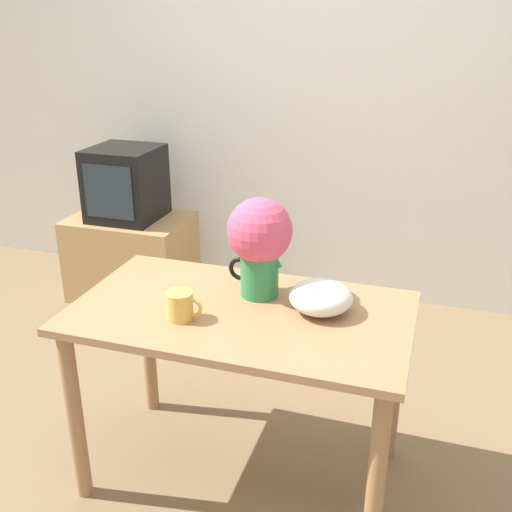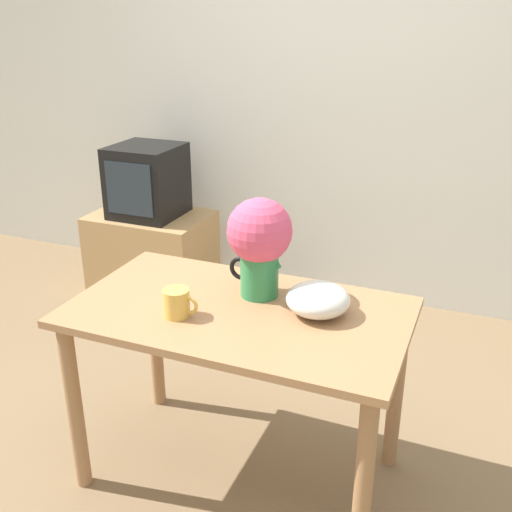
{
  "view_description": "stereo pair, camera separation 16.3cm",
  "coord_description": "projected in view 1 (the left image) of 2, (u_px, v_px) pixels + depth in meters",
  "views": [
    {
      "loc": [
        0.8,
        -1.89,
        1.78
      ],
      "look_at": [
        0.17,
        0.09,
        0.92
      ],
      "focal_mm": 42.0,
      "sensor_mm": 36.0,
      "label": 1
    },
    {
      "loc": [
        0.96,
        -1.83,
        1.78
      ],
      "look_at": [
        0.17,
        0.09,
        0.92
      ],
      "focal_mm": 42.0,
      "sensor_mm": 36.0,
      "label": 2
    }
  ],
  "objects": [
    {
      "name": "table",
      "position": [
        241.0,
        339.0,
        2.24
      ],
      "size": [
        1.24,
        0.71,
        0.76
      ],
      "color": "#A3754C",
      "rests_on": "ground_plane"
    },
    {
      "name": "ground_plane",
      "position": [
        212.0,
        458.0,
        2.57
      ],
      "size": [
        12.0,
        12.0,
        0.0
      ],
      "primitive_type": "plane",
      "color": "#7F6647"
    },
    {
      "name": "coffee_mug",
      "position": [
        181.0,
        306.0,
        2.11
      ],
      "size": [
        0.13,
        0.1,
        0.1
      ],
      "color": "gold",
      "rests_on": "table"
    },
    {
      "name": "wall_back",
      "position": [
        316.0,
        94.0,
        3.67
      ],
      "size": [
        8.0,
        0.05,
        2.6
      ],
      "color": "silver",
      "rests_on": "ground_plane"
    },
    {
      "name": "flower_vase",
      "position": [
        260.0,
        240.0,
        2.22
      ],
      "size": [
        0.25,
        0.25,
        0.39
      ],
      "color": "#2D844C",
      "rests_on": "table"
    },
    {
      "name": "tv_set",
      "position": [
        126.0,
        183.0,
        3.75
      ],
      "size": [
        0.41,
        0.42,
        0.45
      ],
      "color": "black",
      "rests_on": "tv_stand"
    },
    {
      "name": "tv_stand",
      "position": [
        132.0,
        257.0,
        3.95
      ],
      "size": [
        0.75,
        0.52,
        0.55
      ],
      "color": "tan",
      "rests_on": "ground_plane"
    },
    {
      "name": "white_bowl",
      "position": [
        321.0,
        297.0,
        2.16
      ],
      "size": [
        0.23,
        0.23,
        0.11
      ],
      "color": "silver",
      "rests_on": "table"
    }
  ]
}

